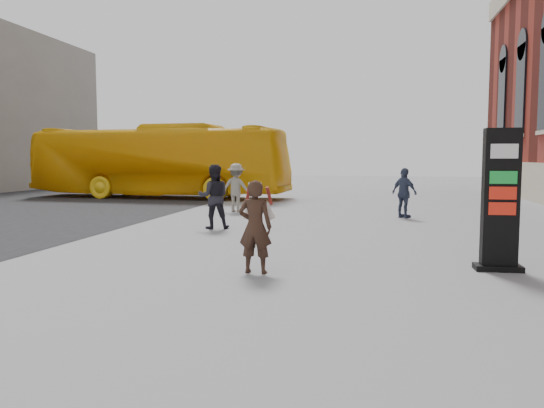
% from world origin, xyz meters
% --- Properties ---
extents(ground, '(100.00, 100.00, 0.00)m').
position_xyz_m(ground, '(0.00, 0.00, 0.00)').
color(ground, '#9E9EA3').
extents(info_pylon, '(0.83, 0.43, 2.55)m').
position_xyz_m(info_pylon, '(4.35, 0.73, 1.27)').
color(info_pylon, black).
rests_on(info_pylon, ground).
extents(woman, '(0.62, 0.57, 1.64)m').
position_xyz_m(woman, '(0.09, -0.28, 0.84)').
color(woman, black).
rests_on(woman, ground).
extents(bus, '(13.29, 3.85, 3.66)m').
position_xyz_m(bus, '(-8.52, 16.11, 1.83)').
color(bus, '#EDB410').
rests_on(bus, road).
extents(pedestrian_a, '(1.06, 0.93, 1.84)m').
position_xyz_m(pedestrian_a, '(-2.35, 5.22, 0.92)').
color(pedestrian_a, black).
rests_on(pedestrian_a, ground).
extents(pedestrian_b, '(1.25, 0.82, 1.81)m').
position_xyz_m(pedestrian_b, '(-2.92, 9.94, 0.91)').
color(pedestrian_b, gray).
rests_on(pedestrian_b, ground).
extents(pedestrian_c, '(1.01, 0.97, 1.69)m').
position_xyz_m(pedestrian_c, '(3.16, 9.04, 0.84)').
color(pedestrian_c, '#38425C').
rests_on(pedestrian_c, ground).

